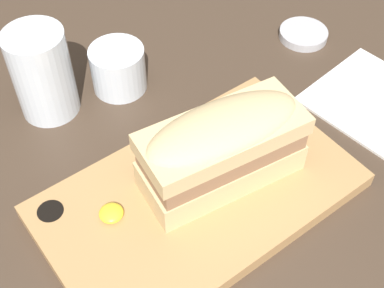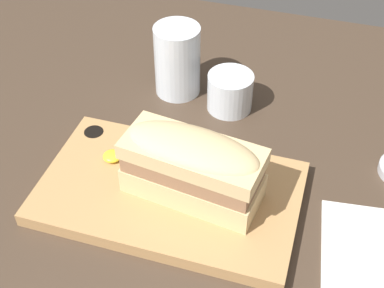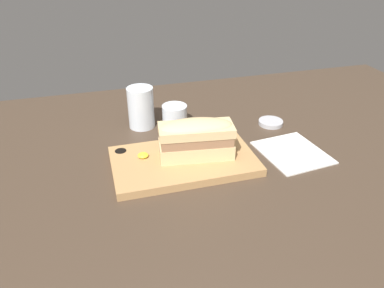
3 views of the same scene
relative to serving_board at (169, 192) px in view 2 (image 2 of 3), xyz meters
The scene contains 6 objects.
dining_table 9.12cm from the serving_board, 16.66° to the right, with size 178.41×117.34×2.00cm.
serving_board is the anchor object (origin of this frame).
sandwich 7.17cm from the serving_board, ahead, with size 19.11×10.09×9.89cm.
mustard_dollop 10.18cm from the serving_board, 162.85° to the left, with size 2.71×2.71×1.09cm.
water_glass 25.22cm from the serving_board, 105.27° to the left, with size 7.68×7.68×12.21cm.
wine_glass 22.28cm from the serving_board, 81.94° to the left, with size 7.47×7.47×6.32cm.
Camera 2 is at (9.07, -43.98, 58.21)cm, focal length 50.00 mm.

